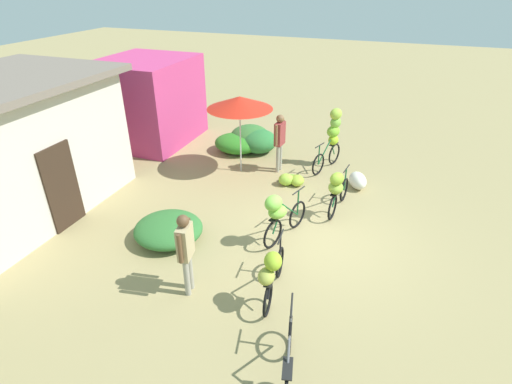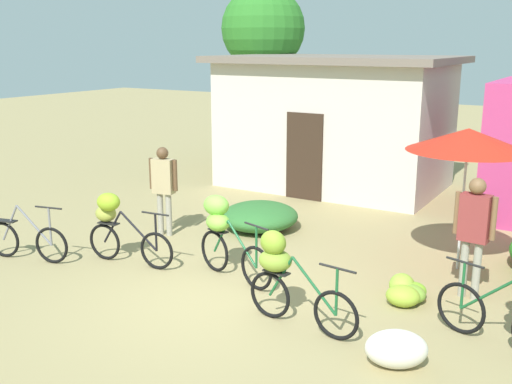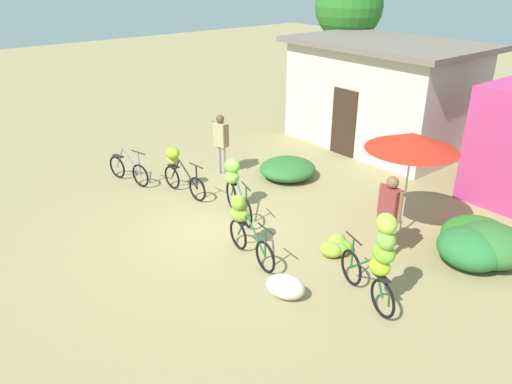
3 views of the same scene
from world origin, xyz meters
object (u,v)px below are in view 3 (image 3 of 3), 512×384
object	(u,v)px
tree_behind_building	(349,8)
banana_pile_on_ground	(337,246)
building_low	(382,93)
person_bystander	(389,209)
produce_sack	(285,287)
person_vendor	(221,138)
bicycle_near_pile	(177,166)
bicycle_rightmost	(380,254)
bicycle_by_shop	(243,222)
bicycle_leftmost	(129,170)
market_umbrella	(412,141)
bicycle_center_loaded	(234,182)

from	to	relation	value
tree_behind_building	banana_pile_on_ground	size ratio (longest dim) A/B	6.46
building_low	person_bystander	size ratio (longest dim) A/B	3.26
produce_sack	person_vendor	world-z (taller)	person_vendor
bicycle_near_pile	produce_sack	size ratio (longest dim) A/B	2.36
tree_behind_building	bicycle_near_pile	distance (m)	9.59
bicycle_rightmost	person_bystander	distance (m)	1.63
bicycle_near_pile	bicycle_by_shop	distance (m)	3.44
bicycle_by_shop	bicycle_near_pile	bearing A→B (deg)	171.22
bicycle_near_pile	person_vendor	world-z (taller)	person_vendor
bicycle_leftmost	bicycle_near_pile	xyz separation A→B (m)	(1.35, 0.71, 0.35)
bicycle_by_shop	person_vendor	world-z (taller)	person_vendor
building_low	banana_pile_on_ground	world-z (taller)	building_low
bicycle_near_pile	market_umbrella	bearing A→B (deg)	27.91
building_low	banana_pile_on_ground	xyz separation A→B (m)	(3.79, -6.01, -1.48)
building_low	bicycle_leftmost	bearing A→B (deg)	-105.47
produce_sack	person_bystander	distance (m)	2.54
bicycle_rightmost	person_bystander	world-z (taller)	bicycle_rightmost
bicycle_near_pile	person_vendor	distance (m)	1.59
bicycle_leftmost	banana_pile_on_ground	bearing A→B (deg)	15.55
banana_pile_on_ground	person_vendor	size ratio (longest dim) A/B	0.47
building_low	tree_behind_building	world-z (taller)	tree_behind_building
bicycle_leftmost	bicycle_by_shop	size ratio (longest dim) A/B	0.95
bicycle_near_pile	bicycle_center_loaded	size ratio (longest dim) A/B	1.03
bicycle_by_shop	person_bystander	size ratio (longest dim) A/B	0.93
market_umbrella	banana_pile_on_ground	bearing A→B (deg)	-101.06
tree_behind_building	bicycle_leftmost	size ratio (longest dim) A/B	3.34
market_umbrella	bicycle_leftmost	world-z (taller)	market_umbrella
bicycle_center_loaded	bicycle_by_shop	bearing A→B (deg)	-31.16
bicycle_near_pile	produce_sack	world-z (taller)	bicycle_near_pile
bicycle_by_shop	banana_pile_on_ground	world-z (taller)	bicycle_by_shop
tree_behind_building	bicycle_center_loaded	xyz separation A→B (m)	(4.18, -8.29, -3.11)
tree_behind_building	bicycle_by_shop	xyz separation A→B (m)	(5.77, -9.26, -3.15)
building_low	bicycle_by_shop	xyz separation A→B (m)	(2.63, -7.48, -0.91)
bicycle_center_loaded	bicycle_rightmost	distance (m)	4.36
banana_pile_on_ground	bicycle_center_loaded	bearing A→B (deg)	-169.69
bicycle_near_pile	banana_pile_on_ground	bearing A→B (deg)	11.60
banana_pile_on_ground	person_bystander	bearing A→B (deg)	39.01
tree_behind_building	produce_sack	xyz separation A→B (m)	(7.37, -9.58, -3.65)
building_low	market_umbrella	xyz separation A→B (m)	(4.12, -4.36, 0.46)
bicycle_leftmost	bicycle_rightmost	distance (m)	7.58
bicycle_near_pile	bicycle_rightmost	bearing A→B (deg)	1.28
produce_sack	bicycle_leftmost	bearing A→B (deg)	178.71
tree_behind_building	bicycle_rightmost	world-z (taller)	tree_behind_building
person_bystander	bicycle_leftmost	bearing A→B (deg)	-161.43
market_umbrella	banana_pile_on_ground	distance (m)	2.57
bicycle_by_shop	person_vendor	distance (m)	4.21
person_vendor	tree_behind_building	bearing A→B (deg)	106.30
tree_behind_building	building_low	bearing A→B (deg)	-29.58
tree_behind_building	market_umbrella	xyz separation A→B (m)	(7.25, -6.14, -1.77)
person_bystander	bicycle_by_shop	bearing A→B (deg)	-132.60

